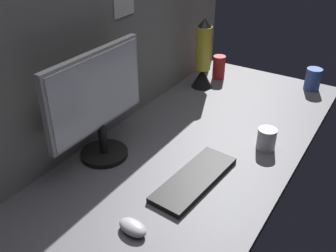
{
  "coord_description": "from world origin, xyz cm",
  "views": [
    {
      "loc": [
        -110.91,
        -60.07,
        84.35
      ],
      "look_at": [
        -9.14,
        0.0,
        14.0
      ],
      "focal_mm": 40.61,
      "sensor_mm": 36.0,
      "label": 1
    }
  ],
  "objects": [
    {
      "name": "keyboard",
      "position": [
        -18.11,
        -12.32,
        1.0
      ],
      "size": [
        37.89,
        15.79,
        2.0
      ],
      "primitive_type": "cube",
      "rotation": [
        0.0,
        0.0,
        -0.08
      ],
      "color": "black",
      "rests_on": "ground_plane"
    },
    {
      "name": "mouse",
      "position": [
        -48.37,
        -8.25,
        1.7
      ],
      "size": [
        6.65,
        10.17,
        3.4
      ],
      "primitive_type": "ellipsoid",
      "rotation": [
        0.0,
        0.0,
        -0.11
      ],
      "color": "#99999E",
      "rests_on": "ground_plane"
    },
    {
      "name": "ground_plane",
      "position": [
        0.0,
        0.0,
        -1.5
      ],
      "size": [
        180.0,
        80.0,
        3.0
      ],
      "primitive_type": "cube",
      "color": "#515156"
    },
    {
      "name": "cubicle_wall_back",
      "position": [
        0.01,
        37.5,
        36.34
      ],
      "size": [
        180.0,
        5.5,
        72.64
      ],
      "color": "gray",
      "rests_on": "ground_plane"
    },
    {
      "name": "mug_steel",
      "position": [
        14.9,
        -26.01,
        4.36
      ],
      "size": [
        7.35,
        7.35,
        8.71
      ],
      "color": "#B2B2B7",
      "rests_on": "ground_plane"
    },
    {
      "name": "mug_ceramic_blue",
      "position": [
        80.4,
        -27.1,
        5.66
      ],
      "size": [
        11.59,
        7.81,
        11.27
      ],
      "color": "#38569E",
      "rests_on": "ground_plane"
    },
    {
      "name": "monitor",
      "position": [
        -22.84,
        25.14,
        23.27
      ],
      "size": [
        46.47,
        18.0,
        41.4
      ],
      "color": "black",
      "rests_on": "ground_plane"
    },
    {
      "name": "lava_lamp",
      "position": [
        52.75,
        22.44,
        14.99
      ],
      "size": [
        10.92,
        10.92,
        35.74
      ],
      "color": "black",
      "rests_on": "ground_plane"
    },
    {
      "name": "mug_red_plastic",
      "position": [
        67.75,
        20.09,
        6.27
      ],
      "size": [
        6.64,
        6.64,
        12.55
      ],
      "color": "red",
      "rests_on": "ground_plane"
    }
  ]
}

